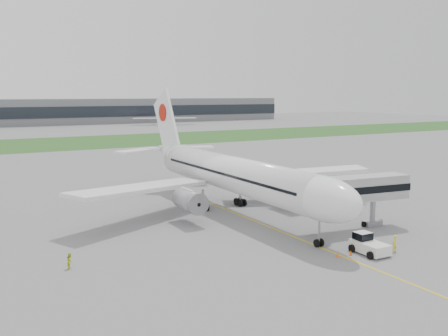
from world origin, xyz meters
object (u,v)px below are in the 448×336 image
jet_bridge (351,190)px  pushback_tug (368,244)px  ground_crew_near (395,244)px  airliner (229,172)px

jet_bridge → pushback_tug: bearing=-114.7°
pushback_tug → ground_crew_near: pushback_tug is taller
pushback_tug → jet_bridge: bearing=59.5°
jet_bridge → ground_crew_near: 9.93m
pushback_tug → ground_crew_near: 3.02m
airliner → ground_crew_near: bearing=-76.8°
ground_crew_near → airliner: bearing=-98.6°
airliner → pushback_tug: size_ratio=12.96×
pushback_tug → airliner: bearing=98.9°
pushback_tug → jet_bridge: jet_bridge is taller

